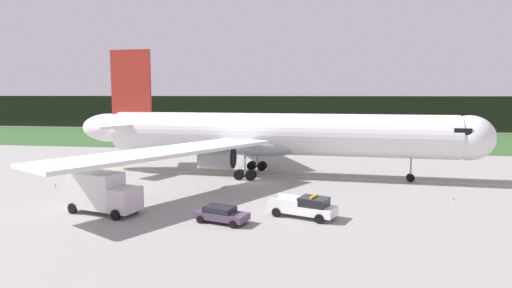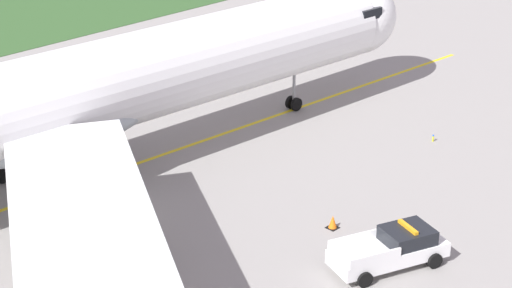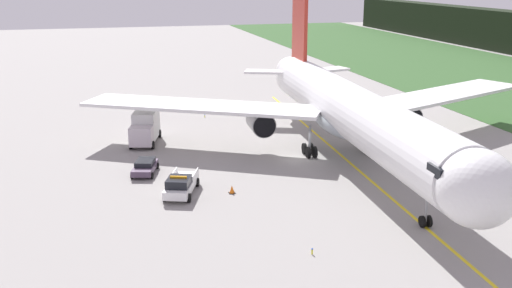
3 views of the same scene
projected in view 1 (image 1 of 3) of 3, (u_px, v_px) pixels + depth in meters
The scene contains 11 objects.
ground at pixel (250, 182), 49.84m from camera, with size 320.00×320.00×0.00m, color gray.
grass_verge at pixel (288, 138), 98.08m from camera, with size 320.00×43.48×0.04m, color #305428.
distant_tree_line at pixel (296, 113), 124.08m from camera, with size 288.00×7.08×9.52m, color black.
taxiway_centerline_main at pixel (276, 176), 53.65m from camera, with size 67.54×0.30×0.01m, color yellow.
airliner at pixel (269, 135), 53.24m from camera, with size 51.81×53.29×15.96m.
ops_pickup_truck at pixel (305, 207), 35.54m from camera, with size 5.96×3.82×1.94m.
catering_truck at pixel (102, 192), 36.71m from camera, with size 6.80×4.03×3.68m.
staff_car at pixel (221, 214), 34.16m from camera, with size 4.54×2.95×1.30m.
apron_cone at pixel (316, 201), 39.69m from camera, with size 0.56×0.56×0.71m.
taxiway_edge_light_east at pixel (453, 200), 40.28m from camera, with size 0.12×0.12×0.45m.
taxiway_edge_light_west at pixel (55, 186), 46.92m from camera, with size 0.12×0.12×0.40m.
Camera 1 is at (8.60, -48.22, 10.25)m, focal length 30.05 mm.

